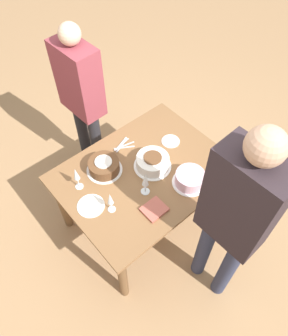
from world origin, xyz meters
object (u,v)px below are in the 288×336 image
at_px(cake_back_decorated, 190,179).
at_px(person_watching, 235,214).
at_px(wine_glass_near, 110,200).
at_px(cake_center_white, 153,162).
at_px(wine_glass_far, 76,175).
at_px(cake_front_chocolate, 104,166).
at_px(person_cutting, 81,92).
at_px(wine_glass_extra, 145,180).

relative_size(cake_back_decorated, person_watching, 0.15).
bearing_deg(wine_glass_near, cake_center_white, -168.37).
bearing_deg(wine_glass_near, wine_glass_far, -78.49).
distance_m(cake_front_chocolate, cake_back_decorated, 0.65).
xyz_separation_m(wine_glass_far, person_cutting, (-0.50, -0.67, 0.05)).
xyz_separation_m(wine_glass_extra, person_watching, (-0.14, 0.63, 0.20)).
xyz_separation_m(cake_front_chocolate, wine_glass_far, (0.23, 0.00, 0.10)).
height_order(wine_glass_far, wine_glass_extra, wine_glass_extra).
xyz_separation_m(person_cutting, person_watching, (0.02, 1.65, 0.15)).
xyz_separation_m(cake_back_decorated, person_cutting, (0.14, -1.18, 0.15)).
distance_m(cake_back_decorated, wine_glass_near, 0.62).
relative_size(person_cutting, person_watching, 0.87).
bearing_deg(cake_center_white, cake_front_chocolate, -35.34).
relative_size(cake_center_white, wine_glass_extra, 1.31).
height_order(wine_glass_extra, person_watching, person_watching).
height_order(wine_glass_extra, person_cutting, person_cutting).
bearing_deg(cake_front_chocolate, cake_back_decorated, 128.56).
height_order(cake_back_decorated, wine_glass_far, wine_glass_far).
distance_m(wine_glass_extra, person_watching, 0.68).
relative_size(cake_back_decorated, wine_glass_extra, 1.15).
bearing_deg(cake_front_chocolate, person_watching, 104.09).
distance_m(wine_glass_near, person_watching, 0.82).
xyz_separation_m(wine_glass_far, person_watching, (-0.48, 0.99, 0.20)).
bearing_deg(person_cutting, cake_center_white, -0.69).
relative_size(cake_center_white, cake_front_chocolate, 1.06).
bearing_deg(person_cutting, wine_glass_extra, -12.09).
bearing_deg(person_watching, person_cutting, -2.31).
distance_m(cake_back_decorated, person_watching, 0.58).
height_order(wine_glass_near, wine_glass_extra, wine_glass_extra).
relative_size(cake_front_chocolate, wine_glass_extra, 1.23).
xyz_separation_m(cake_back_decorated, wine_glass_extra, (0.30, -0.16, 0.10)).
distance_m(cake_center_white, person_watching, 0.83).
distance_m(wine_glass_near, wine_glass_far, 0.32).
bearing_deg(wine_glass_far, wine_glass_near, 101.51).
distance_m(cake_center_white, wine_glass_near, 0.49).
relative_size(wine_glass_near, wine_glass_far, 0.92).
bearing_deg(person_cutting, cake_back_decorated, 3.67).
relative_size(cake_front_chocolate, cake_back_decorated, 1.07).
bearing_deg(cake_front_chocolate, wine_glass_near, 61.45).
xyz_separation_m(cake_front_chocolate, wine_glass_extra, (-0.11, 0.35, 0.10)).
relative_size(cake_back_decorated, wine_glass_near, 1.30).
bearing_deg(cake_center_white, person_watching, 85.77).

